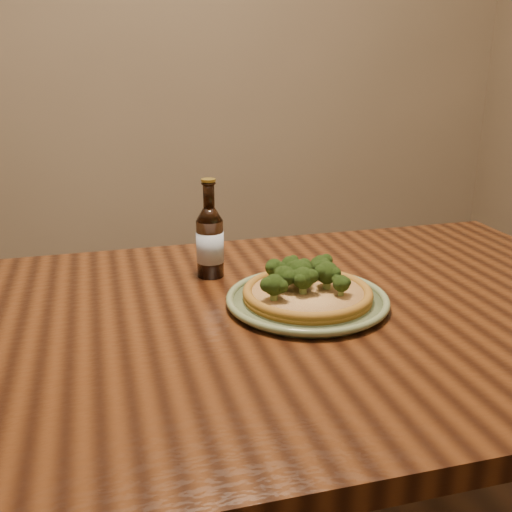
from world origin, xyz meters
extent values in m
cube|color=gray|center=(0.00, 2.25, 1.35)|extent=(4.00, 0.04, 2.70)
cube|color=#42210E|center=(0.00, 0.10, 0.73)|extent=(1.60, 0.90, 0.04)
cylinder|color=#42210E|center=(0.73, 0.48, 0.35)|extent=(0.07, 0.07, 0.71)
cylinder|color=#6E7E57|center=(0.15, 0.12, 0.76)|extent=(0.28, 0.28, 0.01)
torus|color=#6E7E57|center=(0.15, 0.12, 0.76)|extent=(0.30, 0.30, 0.01)
torus|color=#6E7E57|center=(0.15, 0.12, 0.76)|extent=(0.24, 0.24, 0.01)
cylinder|color=olive|center=(0.15, 0.12, 0.77)|extent=(0.24, 0.24, 0.01)
torus|color=olive|center=(0.15, 0.12, 0.78)|extent=(0.24, 0.24, 0.02)
cylinder|color=#D8C984|center=(0.15, 0.12, 0.78)|extent=(0.21, 0.21, 0.01)
sphere|color=#2F4A17|center=(0.14, 0.11, 0.81)|extent=(0.06, 0.06, 0.04)
sphere|color=#2F4A17|center=(0.20, 0.09, 0.80)|extent=(0.04, 0.04, 0.03)
sphere|color=#2F4A17|center=(0.08, 0.10, 0.81)|extent=(0.05, 0.05, 0.04)
sphere|color=#2F4A17|center=(0.14, 0.15, 0.81)|extent=(0.06, 0.06, 0.04)
sphere|color=#2F4A17|center=(0.19, 0.12, 0.81)|extent=(0.06, 0.06, 0.04)
sphere|color=#2F4A17|center=(0.11, 0.14, 0.81)|extent=(0.05, 0.05, 0.04)
sphere|color=#2F4A17|center=(0.20, 0.18, 0.81)|extent=(0.05, 0.05, 0.04)
sphere|color=#2F4A17|center=(0.10, 0.19, 0.80)|extent=(0.05, 0.05, 0.03)
sphere|color=#2F4A17|center=(0.14, 0.19, 0.81)|extent=(0.05, 0.05, 0.04)
cylinder|color=black|center=(0.01, 0.32, 0.81)|extent=(0.06, 0.06, 0.12)
cone|color=black|center=(0.01, 0.32, 0.88)|extent=(0.06, 0.06, 0.03)
cylinder|color=black|center=(0.01, 0.32, 0.92)|extent=(0.02, 0.02, 0.05)
torus|color=black|center=(0.01, 0.32, 0.95)|extent=(0.03, 0.03, 0.00)
cylinder|color=#A58C33|center=(0.01, 0.32, 0.95)|extent=(0.03, 0.03, 0.01)
cylinder|color=silver|center=(0.01, 0.32, 0.81)|extent=(0.06, 0.06, 0.06)
camera|label=1|loc=(-0.21, -0.84, 1.20)|focal=42.00mm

